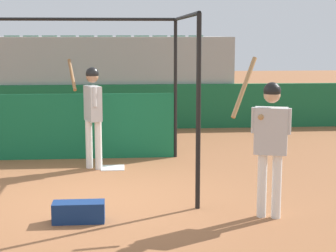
{
  "coord_description": "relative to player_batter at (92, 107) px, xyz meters",
  "views": [
    {
      "loc": [
        0.51,
        -8.37,
        2.52
      ],
      "look_at": [
        1.23,
        0.53,
        1.05
      ],
      "focal_mm": 60.0,
      "sensor_mm": 36.0,
      "label": 1
    }
  ],
  "objects": [
    {
      "name": "outfield_wall",
      "position": [
        0.06,
        4.46,
        -0.58
      ],
      "size": [
        24.0,
        0.12,
        1.2
      ],
      "color": "#196038",
      "rests_on": "ground"
    },
    {
      "name": "player_waiting",
      "position": [
        2.56,
        -3.08,
        -0.02
      ],
      "size": [
        0.83,
        0.54,
        2.21
      ],
      "rotation": [
        0.0,
        0.0,
        2.83
      ],
      "color": "white",
      "rests_on": "ground"
    },
    {
      "name": "batting_cage",
      "position": [
        -0.4,
        0.33,
        0.01
      ],
      "size": [
        4.16,
        3.57,
        2.84
      ],
      "color": "black",
      "rests_on": "ground"
    },
    {
      "name": "ground_plane",
      "position": [
        0.06,
        -2.07,
        -1.18
      ],
      "size": [
        60.0,
        60.0,
        0.0
      ],
      "primitive_type": "plane",
      "color": "#935B38"
    },
    {
      "name": "bleacher_section",
      "position": [
        0.06,
        5.73,
        0.06
      ],
      "size": [
        7.05,
        2.4,
        2.48
      ],
      "color": "#9E9E99",
      "rests_on": "ground"
    },
    {
      "name": "player_batter",
      "position": [
        0.0,
        0.0,
        0.0
      ],
      "size": [
        0.67,
        0.76,
        2.06
      ],
      "rotation": [
        0.0,
        0.0,
        1.96
      ],
      "color": "white",
      "rests_on": "ground"
    },
    {
      "name": "equipment_bag",
      "position": [
        -0.05,
        -3.07,
        -1.04
      ],
      "size": [
        0.7,
        0.28,
        0.28
      ],
      "color": "navy",
      "rests_on": "ground"
    },
    {
      "name": "home_plate",
      "position": [
        0.36,
        -0.0,
        -1.17
      ],
      "size": [
        0.44,
        0.44,
        0.02
      ],
      "color": "white",
      "rests_on": "ground"
    }
  ]
}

